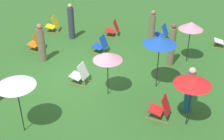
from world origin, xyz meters
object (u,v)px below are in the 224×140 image
deckchair_0 (80,74)px  deckchair_3 (53,25)px  deckchair_7 (113,29)px  umbrella_4 (191,26)px  deckchair_2 (36,43)px  umbrella_3 (108,56)px  deckchair_8 (162,33)px  person_2 (172,46)px  umbrella_0 (160,41)px  person_1 (71,22)px  person_0 (152,28)px  deckchair_10 (223,39)px  umbrella_2 (193,81)px  deckchair_4 (161,108)px  person_4 (189,91)px  deckchair_5 (101,45)px  umbrella_1 (15,83)px  person_3 (41,44)px

deckchair_0 → deckchair_3: same height
deckchair_7 → umbrella_4: bearing=60.9°
deckchair_2 → umbrella_3: (2.77, 3.94, 1.17)m
deckchair_8 → person_2: person_2 is taller
umbrella_0 → umbrella_3: bearing=-63.7°
person_1 → person_2: (1.73, 4.86, 0.06)m
deckchair_0 → person_1: 4.16m
person_1 → umbrella_0: bearing=-13.0°
deckchair_3 → person_2: (2.32, 6.07, 0.52)m
person_0 → deckchair_7: bearing=-21.3°
umbrella_0 → umbrella_3: (0.83, -1.67, -0.33)m
person_0 → person_2: (1.77, 0.95, 0.07)m
deckchair_0 → deckchair_10: (-4.29, 5.65, 0.00)m
person_2 → deckchair_2: bearing=179.2°
deckchair_2 → person_1: (-1.57, 1.19, 0.47)m
deckchair_2 → person_0: size_ratio=0.49×
deckchair_0 → umbrella_2: size_ratio=0.49×
umbrella_3 → deckchair_4: bearing=63.4°
person_1 → person_4: (4.79, 5.53, -0.03)m
deckchair_5 → deckchair_8: bearing=139.2°
deckchair_8 → person_0: bearing=-21.2°
deckchair_4 → umbrella_2: 1.51m
deckchair_2 → deckchair_4: bearing=67.8°
deckchair_2 → deckchair_5: bearing=106.9°
deckchair_3 → person_4: (5.38, 6.73, 0.44)m
deckchair_7 → umbrella_4: 4.30m
deckchair_2 → deckchair_5: size_ratio=0.98×
deckchair_4 → person_4: 1.09m
deckchair_2 → deckchair_8: 5.99m
deckchair_4 → deckchair_7: (-5.98, -2.73, 0.00)m
deckchair_4 → umbrella_1: (1.44, -4.07, 1.38)m
person_4 → person_0: bearing=56.2°
deckchair_2 → umbrella_4: bearing=102.5°
deckchair_7 → umbrella_4: umbrella_4 is taller
deckchair_7 → person_1: (0.66, -1.95, 0.47)m
person_3 → person_4: bearing=-78.0°
deckchair_10 → umbrella_1: (7.21, -6.58, 1.38)m
umbrella_1 → umbrella_2: umbrella_1 is taller
person_3 → umbrella_4: bearing=-46.3°
person_4 → deckchair_10: bearing=20.2°
person_1 → person_0: bearing=26.1°
umbrella_2 → deckchair_7: bearing=-150.0°
deckchair_4 → umbrella_1: size_ratio=0.46×
person_0 → person_3: size_ratio=1.01×
person_1 → deckchair_2: bearing=-101.6°
umbrella_2 → person_4: (-0.71, 0.02, -0.81)m
deckchair_8 → deckchair_10: bearing=102.9°
deckchair_3 → deckchair_2: bearing=-2.7°
deckchair_10 → umbrella_4: (1.77, -1.64, 1.28)m
umbrella_3 → deckchair_10: bearing=137.2°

